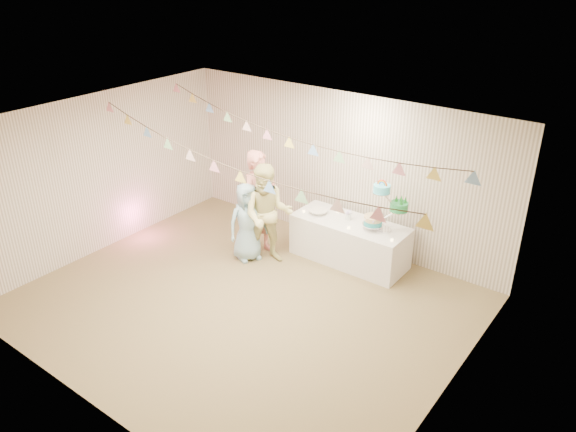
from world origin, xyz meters
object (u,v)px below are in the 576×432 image
Objects in this scene: person_adult_a at (260,204)px; cake_stand at (385,204)px; person_child at (247,222)px; table at (349,241)px; person_adult_b at (268,215)px.

cake_stand is at bearing -60.67° from person_adult_a.
cake_stand is 2.19m from person_child.
person_adult_a reaches higher than table.
person_child is (-0.31, -0.13, -0.17)m from person_adult_b.
table is 2.42× the size of cake_stand.
person_adult_a is at bearing -153.91° from table.
table is at bearing -30.30° from person_child.
table is 0.96m from cake_stand.
person_adult_b is (-1.05, -0.79, 0.48)m from table.
person_child is at bearing -153.27° from cake_stand.
person_adult_a is 1.08× the size of person_adult_b.
person_adult_a is at bearing 116.55° from person_adult_b.
cake_stand is 2.01m from person_adult_a.
table is 1.67m from person_child.
person_adult_a is (-1.87, -0.70, -0.24)m from cake_stand.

